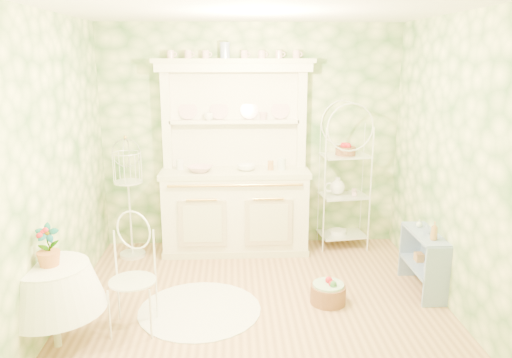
{
  "coord_description": "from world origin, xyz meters",
  "views": [
    {
      "loc": [
        -0.23,
        -4.22,
        2.33
      ],
      "look_at": [
        0.0,
        0.5,
        1.15
      ],
      "focal_mm": 35.0,
      "sensor_mm": 36.0,
      "label": 1
    }
  ],
  "objects_px": {
    "kitchen_dresser": "(235,159)",
    "side_shelf": "(423,263)",
    "birdcage_stand": "(129,193)",
    "floor_basket": "(328,292)",
    "bakers_rack": "(345,170)",
    "round_table": "(55,313)",
    "cafe_chair": "(133,285)"
  },
  "relations": [
    {
      "from": "kitchen_dresser",
      "to": "side_shelf",
      "type": "bearing_deg",
      "value": -31.8
    },
    {
      "from": "birdcage_stand",
      "to": "floor_basket",
      "type": "relative_size",
      "value": 4.49
    },
    {
      "from": "kitchen_dresser",
      "to": "floor_basket",
      "type": "height_order",
      "value": "kitchen_dresser"
    },
    {
      "from": "bakers_rack",
      "to": "floor_basket",
      "type": "distance_m",
      "value": 1.77
    },
    {
      "from": "round_table",
      "to": "floor_basket",
      "type": "bearing_deg",
      "value": 14.85
    },
    {
      "from": "birdcage_stand",
      "to": "floor_basket",
      "type": "bearing_deg",
      "value": -30.88
    },
    {
      "from": "kitchen_dresser",
      "to": "floor_basket",
      "type": "distance_m",
      "value": 1.94
    },
    {
      "from": "bakers_rack",
      "to": "cafe_chair",
      "type": "bearing_deg",
      "value": -147.73
    },
    {
      "from": "kitchen_dresser",
      "to": "birdcage_stand",
      "type": "bearing_deg",
      "value": -173.98
    },
    {
      "from": "kitchen_dresser",
      "to": "side_shelf",
      "type": "relative_size",
      "value": 3.29
    },
    {
      "from": "birdcage_stand",
      "to": "floor_basket",
      "type": "xyz_separation_m",
      "value": [
        2.11,
        -1.26,
        -0.66
      ]
    },
    {
      "from": "birdcage_stand",
      "to": "round_table",
      "type": "bearing_deg",
      "value": -97.54
    },
    {
      "from": "kitchen_dresser",
      "to": "floor_basket",
      "type": "bearing_deg",
      "value": -57.75
    },
    {
      "from": "bakers_rack",
      "to": "side_shelf",
      "type": "relative_size",
      "value": 2.78
    },
    {
      "from": "bakers_rack",
      "to": "floor_basket",
      "type": "xyz_separation_m",
      "value": [
        -0.45,
        -1.48,
        -0.86
      ]
    },
    {
      "from": "kitchen_dresser",
      "to": "round_table",
      "type": "height_order",
      "value": "kitchen_dresser"
    },
    {
      "from": "side_shelf",
      "to": "cafe_chair",
      "type": "relative_size",
      "value": 0.83
    },
    {
      "from": "side_shelf",
      "to": "round_table",
      "type": "relative_size",
      "value": 1.16
    },
    {
      "from": "round_table",
      "to": "cafe_chair",
      "type": "xyz_separation_m",
      "value": [
        0.58,
        0.24,
        0.12
      ]
    },
    {
      "from": "bakers_rack",
      "to": "side_shelf",
      "type": "bearing_deg",
      "value": -73.95
    },
    {
      "from": "kitchen_dresser",
      "to": "bakers_rack",
      "type": "bearing_deg",
      "value": 3.82
    },
    {
      "from": "birdcage_stand",
      "to": "bakers_rack",
      "type": "bearing_deg",
      "value": 4.88
    },
    {
      "from": "side_shelf",
      "to": "cafe_chair",
      "type": "xyz_separation_m",
      "value": [
        -2.78,
        -0.61,
        0.12
      ]
    },
    {
      "from": "round_table",
      "to": "floor_basket",
      "type": "height_order",
      "value": "round_table"
    },
    {
      "from": "cafe_chair",
      "to": "birdcage_stand",
      "type": "distance_m",
      "value": 1.71
    },
    {
      "from": "kitchen_dresser",
      "to": "side_shelf",
      "type": "distance_m",
      "value": 2.37
    },
    {
      "from": "floor_basket",
      "to": "birdcage_stand",
      "type": "bearing_deg",
      "value": 149.12
    },
    {
      "from": "bakers_rack",
      "to": "round_table",
      "type": "bearing_deg",
      "value": -150.8
    },
    {
      "from": "bakers_rack",
      "to": "round_table",
      "type": "height_order",
      "value": "bakers_rack"
    },
    {
      "from": "birdcage_stand",
      "to": "floor_basket",
      "type": "distance_m",
      "value": 2.54
    },
    {
      "from": "side_shelf",
      "to": "floor_basket",
      "type": "xyz_separation_m",
      "value": [
        -1.0,
        -0.22,
        -0.19
      ]
    },
    {
      "from": "bakers_rack",
      "to": "round_table",
      "type": "relative_size",
      "value": 3.23
    }
  ]
}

